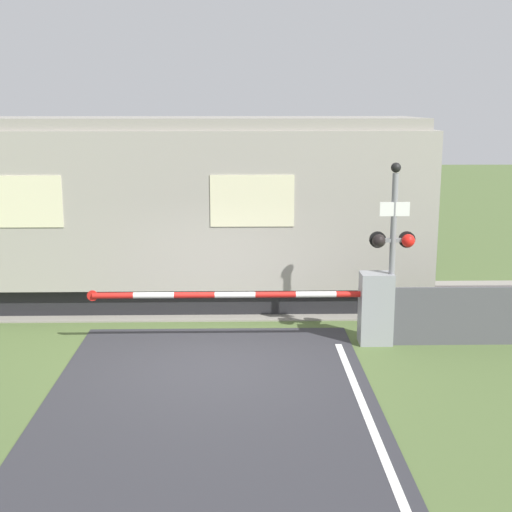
# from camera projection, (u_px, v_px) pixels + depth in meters

# --- Properties ---
(ground_plane) EXTENTS (80.00, 80.00, 0.00)m
(ground_plane) POSITION_uv_depth(u_px,v_px,m) (214.00, 366.00, 12.20)
(ground_plane) COLOR #4C6033
(track_bed) EXTENTS (36.00, 3.20, 0.13)m
(track_bed) POSITION_uv_depth(u_px,v_px,m) (221.00, 300.00, 16.20)
(track_bed) COLOR gray
(track_bed) RESTS_ON ground_plane
(train) EXTENTS (16.89, 2.84, 4.10)m
(train) POSITION_uv_depth(u_px,v_px,m) (41.00, 210.00, 15.68)
(train) COLOR black
(train) RESTS_ON ground_plane
(crossing_barrier) EXTENTS (5.62, 0.44, 1.35)m
(crossing_barrier) POSITION_uv_depth(u_px,v_px,m) (355.00, 306.00, 13.19)
(crossing_barrier) COLOR gray
(crossing_barrier) RESTS_ON ground_plane
(signal_post) EXTENTS (0.83, 0.26, 3.38)m
(signal_post) POSITION_uv_depth(u_px,v_px,m) (393.00, 243.00, 12.88)
(signal_post) COLOR gray
(signal_post) RESTS_ON ground_plane
(roadside_fence) EXTENTS (3.86, 0.06, 1.10)m
(roadside_fence) POSITION_uv_depth(u_px,v_px,m) (476.00, 316.00, 13.17)
(roadside_fence) COLOR #4C4C51
(roadside_fence) RESTS_ON ground_plane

